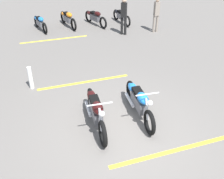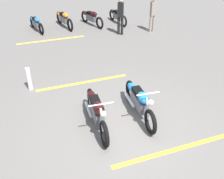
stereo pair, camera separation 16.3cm
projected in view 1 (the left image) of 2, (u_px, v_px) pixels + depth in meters
name	position (u px, v px, depth m)	size (l,w,h in m)	color
ground_plane	(124.00, 131.00, 7.05)	(60.00, 60.00, 0.00)	#66605B
motorcycle_bright_foreground	(139.00, 101.00, 7.46)	(2.23, 0.62, 1.04)	black
motorcycle_dark_foreground	(96.00, 110.00, 7.08)	(2.23, 0.62, 1.04)	black
motorcycle_row_far_left	(121.00, 16.00, 14.84)	(1.98, 0.42, 0.75)	black
motorcycle_row_left	(95.00, 17.00, 14.52)	(2.02, 0.78, 0.79)	black
motorcycle_row_center	(68.00, 18.00, 14.30)	(2.14, 0.58, 0.82)	black
motorcycle_row_right	(40.00, 22.00, 13.83)	(1.91, 0.58, 0.73)	black
bystander_near_row	(124.00, 14.00, 12.91)	(0.31, 0.32, 1.81)	black
bystander_secondary	(156.00, 13.00, 13.27)	(0.23, 0.29, 1.75)	gray
bollard_post	(30.00, 78.00, 8.74)	(0.14, 0.14, 0.78)	white
parking_stripe_near	(172.00, 151.00, 6.42)	(3.20, 0.12, 0.01)	yellow
parking_stripe_mid	(84.00, 82.00, 9.28)	(3.20, 0.12, 0.01)	yellow
parking_stripe_far	(54.00, 39.00, 12.82)	(3.20, 0.12, 0.01)	yellow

